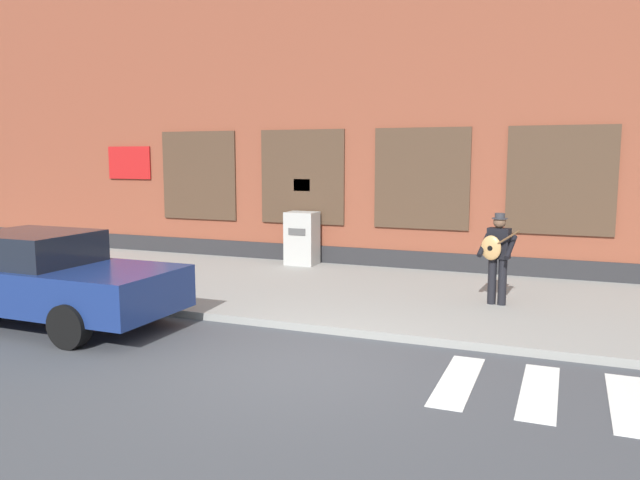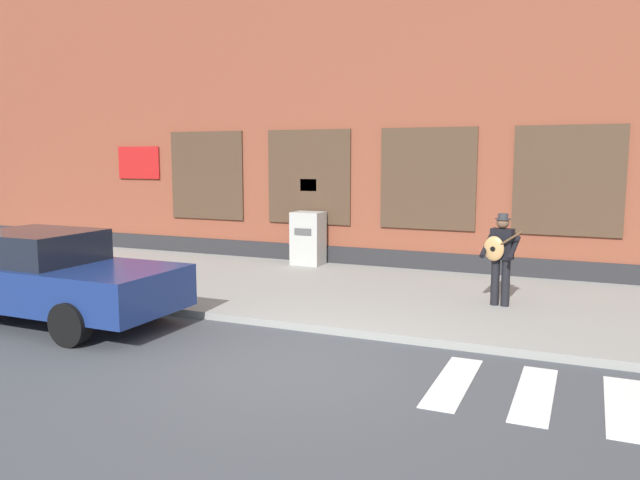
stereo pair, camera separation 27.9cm
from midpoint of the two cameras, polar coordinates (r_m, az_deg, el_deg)
ground_plane at (r=8.43m, az=-1.27°, el=-11.50°), size 160.00×160.00×0.00m
sidewalk at (r=12.29m, az=7.19°, el=-5.10°), size 28.00×5.48×0.13m
building_backdrop at (r=16.62m, az=12.10°, el=10.87°), size 28.00×4.06×7.50m
red_car at (r=11.32m, az=-23.06°, el=-3.11°), size 4.62×2.02×1.53m
busker at (r=11.46m, az=16.83°, el=-1.21°), size 0.72×0.61×1.64m
utility_box at (r=15.25m, az=-0.57°, el=0.16°), size 0.73×0.62×1.29m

